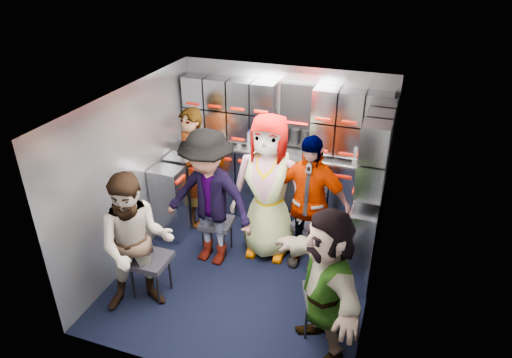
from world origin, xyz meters
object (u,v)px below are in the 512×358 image
(jump_seat_near_left, at_px, (150,262))
(attendant_arc_c, at_px, (269,188))
(jump_seat_near_right, at_px, (327,298))
(jump_seat_mid_right, at_px, (309,227))
(attendant_arc_a, at_px, (136,245))
(attendant_arc_b, at_px, (209,199))
(attendant_arc_e, at_px, (325,284))
(jump_seat_mid_left, at_px, (217,224))
(jump_seat_center, at_px, (272,218))
(attendant_arc_d, at_px, (308,203))
(attendant_standing, at_px, (192,168))

(jump_seat_near_left, distance_m, attendant_arc_c, 1.58)
(jump_seat_near_right, bearing_deg, attendant_arc_c, 130.68)
(jump_seat_mid_right, xyz_separation_m, attendant_arc_a, (-1.45, -1.46, 0.39))
(jump_seat_mid_right, distance_m, attendant_arc_a, 2.10)
(attendant_arc_b, bearing_deg, attendant_arc_c, 38.65)
(jump_seat_near_left, distance_m, attendant_arc_e, 1.94)
(jump_seat_mid_left, xyz_separation_m, attendant_arc_a, (-0.37, -1.14, 0.39))
(jump_seat_center, bearing_deg, attendant_arc_d, -25.98)
(jump_seat_near_left, xyz_separation_m, attendant_arc_e, (1.91, -0.12, 0.33))
(jump_seat_near_left, xyz_separation_m, attendant_arc_d, (1.45, 1.10, 0.40))
(jump_seat_mid_left, relative_size, jump_seat_near_right, 0.82)
(jump_seat_near_right, relative_size, attendant_arc_d, 0.33)
(jump_seat_center, relative_size, attendant_arc_d, 0.27)
(jump_seat_center, bearing_deg, jump_seat_near_left, -125.67)
(attendant_arc_e, bearing_deg, jump_seat_center, 174.26)
(jump_seat_near_right, height_order, attendant_arc_d, attendant_arc_d)
(jump_seat_mid_right, bearing_deg, jump_seat_center, 173.15)
(jump_seat_near_left, distance_m, attendant_arc_a, 0.39)
(attendant_arc_d, bearing_deg, jump_seat_near_left, -139.53)
(jump_seat_center, distance_m, jump_seat_mid_right, 0.49)
(jump_seat_center, xyz_separation_m, jump_seat_mid_right, (0.49, -0.06, 0.02))
(attendant_arc_c, xyz_separation_m, attendant_arc_d, (0.49, -0.06, -0.08))
(jump_seat_mid_right, relative_size, attendant_arc_b, 0.28)
(jump_seat_near_left, distance_m, attendant_arc_b, 0.95)
(attendant_arc_d, bearing_deg, jump_seat_mid_left, -169.10)
(attendant_arc_e, bearing_deg, attendant_standing, -165.95)
(attendant_arc_a, bearing_deg, attendant_standing, 66.99)
(attendant_arc_b, height_order, attendant_arc_d, attendant_arc_b)
(jump_seat_mid_right, height_order, attendant_arc_d, attendant_arc_d)
(jump_seat_mid_left, bearing_deg, jump_seat_center, 32.77)
(attendant_standing, bearing_deg, jump_seat_near_left, -49.17)
(jump_seat_mid_left, distance_m, attendant_arc_c, 0.81)
(jump_seat_near_right, xyz_separation_m, attendant_standing, (-2.10, 1.42, 0.38))
(jump_seat_near_left, relative_size, attendant_arc_e, 0.32)
(attendant_arc_b, distance_m, attendant_arc_c, 0.71)
(jump_seat_mid_left, bearing_deg, jump_seat_mid_right, 16.65)
(jump_seat_near_left, bearing_deg, jump_seat_center, 54.33)
(jump_seat_mid_left, relative_size, attendant_arc_c, 0.25)
(jump_seat_mid_left, bearing_deg, attendant_standing, 136.85)
(attendant_arc_c, bearing_deg, jump_seat_center, 87.83)
(attendant_arc_a, bearing_deg, jump_seat_near_right, -22.47)
(jump_seat_mid_right, distance_m, attendant_standing, 1.71)
(jump_seat_center, height_order, attendant_arc_b, attendant_arc_b)
(jump_seat_mid_right, xyz_separation_m, attendant_arc_d, (-0.00, -0.18, 0.44))
(attendant_arc_d, distance_m, attendant_arc_e, 1.30)
(jump_seat_mid_right, height_order, attendant_arc_e, attendant_arc_e)
(jump_seat_near_right, distance_m, attendant_arc_e, 0.37)
(jump_seat_center, bearing_deg, jump_seat_mid_right, -6.85)
(jump_seat_near_left, height_order, jump_seat_mid_right, jump_seat_near_left)
(jump_seat_mid_right, xyz_separation_m, attendant_arc_b, (-1.09, -0.50, 0.46))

